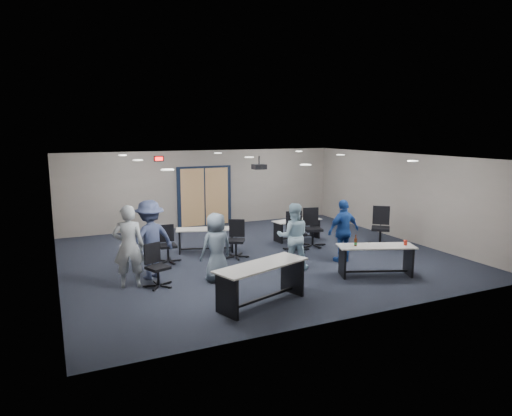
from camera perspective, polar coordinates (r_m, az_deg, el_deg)
name	(u,v)px	position (r m, az deg, el deg)	size (l,w,h in m)	color
floor	(257,256)	(12.53, 0.10, -6.05)	(10.00, 10.00, 0.00)	black
back_wall	(204,188)	(16.38, -6.50, 2.45)	(10.00, 0.04, 2.70)	gray
front_wall	(361,246)	(8.44, 13.03, -4.62)	(10.00, 0.04, 2.70)	gray
left_wall	(54,223)	(11.14, -23.96, -1.75)	(0.04, 9.00, 2.70)	gray
right_wall	(402,196)	(15.00, 17.73, 1.39)	(0.04, 9.00, 2.70)	gray
ceiling	(257,157)	(12.08, 0.11, 6.38)	(10.00, 9.00, 0.04)	white
double_door	(205,197)	(16.39, -6.44, 1.40)	(2.00, 0.07, 2.20)	black
exit_sign	(159,159)	(15.81, -12.06, 6.05)	(0.32, 0.07, 0.18)	black
ceiling_projector	(259,167)	(12.68, 0.40, 5.20)	(0.35, 0.32, 0.37)	black
ceiling_can_lights	(253,158)	(12.31, -0.38, 6.30)	(6.24, 5.74, 0.02)	white
table_front_left	(262,277)	(9.06, 0.72, -8.61)	(2.11, 1.28, 0.81)	#BBB7B1
table_front_right	(376,255)	(11.16, 14.75, -5.67)	(1.89, 1.20, 1.00)	#BBB7B1
table_back_left	(206,236)	(12.96, -6.30, -3.49)	(1.73, 1.00, 0.67)	#BBB7B1
table_back_right	(297,226)	(14.34, 5.15, -2.28)	(1.61, 0.66, 0.64)	#BBB7B1
chair_back_a	(168,244)	(12.06, -10.97, -4.48)	(0.61, 0.61, 0.97)	black
chair_back_b	(236,239)	(12.28, -2.53, -3.94)	(0.64, 0.64, 1.01)	black
chair_back_c	(296,232)	(12.96, 5.06, -3.00)	(0.70, 0.70, 1.12)	black
chair_back_d	(313,228)	(13.55, 7.12, -2.46)	(0.71, 0.71, 1.12)	black
chair_loose_left	(158,266)	(10.25, -12.17, -7.09)	(0.60, 0.60, 0.95)	black
chair_loose_right	(381,227)	(13.94, 15.31, -2.29)	(0.74, 0.74, 1.17)	black
person_gray	(129,247)	(10.28, -15.63, -4.66)	(0.67, 0.44, 1.83)	#9CA4AA
person_plaid	(216,247)	(10.40, -4.97, -4.89)	(0.77, 0.50, 1.58)	slate
person_lightblue	(293,236)	(11.28, 4.66, -3.54)	(0.80, 0.62, 1.65)	#ADD1E5
person_navy	(344,231)	(12.07, 10.88, -2.82)	(0.96, 0.40, 1.64)	navy
person_back	(150,239)	(10.81, -13.10, -3.85)	(1.18, 0.68, 1.83)	#3A4469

